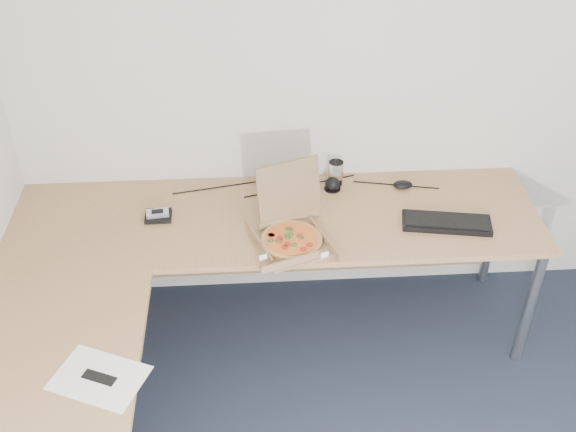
{
  "coord_description": "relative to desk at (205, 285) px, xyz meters",
  "views": [
    {
      "loc": [
        -0.61,
        -1.27,
        2.73
      ],
      "look_at": [
        -0.45,
        1.28,
        0.82
      ],
      "focal_mm": 44.03,
      "sensor_mm": 36.0,
      "label": 1
    }
  ],
  "objects": [
    {
      "name": "dome_speaker",
      "position": [
        0.62,
        0.64,
        0.06
      ],
      "size": [
        0.08,
        0.08,
        0.07
      ],
      "primitive_type": "ellipsoid",
      "color": "black",
      "rests_on": "desk"
    },
    {
      "name": "keyboard",
      "position": [
        1.11,
        0.31,
        0.04
      ],
      "size": [
        0.43,
        0.21,
        0.03
      ],
      "primitive_type": "cube",
      "rotation": [
        0.0,
        0.0,
        -0.17
      ],
      "color": "black",
      "rests_on": "desk"
    },
    {
      "name": "wallet",
      "position": [
        -0.23,
        0.45,
        0.04
      ],
      "size": [
        0.12,
        0.1,
        0.02
      ],
      "primitive_type": "cube",
      "rotation": [
        0.0,
        0.0,
        0.01
      ],
      "color": "black",
      "rests_on": "desk"
    },
    {
      "name": "drinking_glass",
      "position": [
        0.64,
        0.68,
        0.09
      ],
      "size": [
        0.07,
        0.07,
        0.13
      ],
      "primitive_type": "cylinder",
      "color": "white",
      "rests_on": "desk"
    },
    {
      "name": "room_shell",
      "position": [
        0.82,
        -0.97,
        0.55
      ],
      "size": [
        3.5,
        3.5,
        2.5
      ],
      "primitive_type": null,
      "color": "beige",
      "rests_on": "ground"
    },
    {
      "name": "pizza_box",
      "position": [
        0.38,
        0.23,
        0.07
      ],
      "size": [
        0.31,
        0.36,
        0.31
      ],
      "rotation": [
        0.0,
        0.0,
        0.36
      ],
      "color": "#9A744E",
      "rests_on": "desk"
    },
    {
      "name": "phone",
      "position": [
        -0.23,
        0.45,
        0.06
      ],
      "size": [
        0.11,
        0.07,
        0.02
      ],
      "primitive_type": "cube",
      "rotation": [
        0.0,
        0.0,
        0.12
      ],
      "color": "#B2B5BA",
      "rests_on": "wallet"
    },
    {
      "name": "desk",
      "position": [
        0.0,
        0.0,
        0.0
      ],
      "size": [
        2.5,
        2.2,
        0.73
      ],
      "color": "tan",
      "rests_on": "ground"
    },
    {
      "name": "cable_bundle",
      "position": [
        0.46,
        0.67,
        0.03
      ],
      "size": [
        0.64,
        0.13,
        0.01
      ],
      "primitive_type": null,
      "rotation": [
        0.0,
        0.0,
        0.14
      ],
      "color": "black",
      "rests_on": "desk"
    },
    {
      "name": "paper_sheet",
      "position": [
        -0.36,
        -0.51,
        0.03
      ],
      "size": [
        0.39,
        0.34,
        0.0
      ],
      "primitive_type": "cube",
      "rotation": [
        0.0,
        0.0,
        -0.41
      ],
      "color": "white",
      "rests_on": "desk"
    },
    {
      "name": "mouse",
      "position": [
        0.97,
        0.63,
        0.05
      ],
      "size": [
        0.1,
        0.07,
        0.03
      ],
      "primitive_type": "ellipsoid",
      "rotation": [
        0.0,
        0.0,
        0.06
      ],
      "color": "black",
      "rests_on": "desk"
    }
  ]
}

